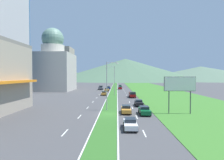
{
  "coord_description": "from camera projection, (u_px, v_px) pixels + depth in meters",
  "views": [
    {
      "loc": [
        1.63,
        -33.76,
        7.37
      ],
      "look_at": [
        -0.73,
        48.95,
        5.29
      ],
      "focal_mm": 28.79,
      "sensor_mm": 36.0,
      "label": 1
    }
  ],
  "objects": [
    {
      "name": "ground_plane",
      "position": [
        108.0,
        114.0,
        33.97
      ],
      "size": [
        600.0,
        600.0,
        0.0
      ],
      "primitive_type": "plane",
      "color": "#424244"
    },
    {
      "name": "grass_median",
      "position": [
        114.0,
        89.0,
        93.92
      ],
      "size": [
        3.2,
        240.0,
        0.06
      ],
      "primitive_type": "cube",
      "color": "#2D6023",
      "rests_on": "ground_plane"
    },
    {
      "name": "grass_verge_right",
      "position": [
        154.0,
        90.0,
        93.34
      ],
      "size": [
        24.0,
        240.0,
        0.06
      ],
      "primitive_type": "cube",
      "color": "#387028",
      "rests_on": "ground_plane"
    },
    {
      "name": "lane_dash_left_1",
      "position": [
        65.0,
        133.0,
        23.1
      ],
      "size": [
        0.16,
        2.8,
        0.01
      ],
      "primitive_type": "cube",
      "color": "silver",
      "rests_on": "ground_plane"
    },
    {
      "name": "lane_dash_left_2",
      "position": [
        79.0,
        117.0,
        32.07
      ],
      "size": [
        0.16,
        2.8,
        0.01
      ],
      "primitive_type": "cube",
      "color": "silver",
      "rests_on": "ground_plane"
    },
    {
      "name": "lane_dash_left_3",
      "position": [
        88.0,
        108.0,
        41.04
      ],
      "size": [
        0.16,
        2.8,
        0.01
      ],
      "primitive_type": "cube",
      "color": "silver",
      "rests_on": "ground_plane"
    },
    {
      "name": "lane_dash_left_4",
      "position": [
        93.0,
        102.0,
        50.01
      ],
      "size": [
        0.16,
        2.8,
        0.01
      ],
      "primitive_type": "cube",
      "color": "silver",
      "rests_on": "ground_plane"
    },
    {
      "name": "lane_dash_left_5",
      "position": [
        97.0,
        98.0,
        58.97
      ],
      "size": [
        0.16,
        2.8,
        0.01
      ],
      "primitive_type": "cube",
      "color": "silver",
      "rests_on": "ground_plane"
    },
    {
      "name": "lane_dash_left_6",
      "position": [
        99.0,
        95.0,
        67.94
      ],
      "size": [
        0.16,
        2.8,
        0.01
      ],
      "primitive_type": "cube",
      "color": "silver",
      "rests_on": "ground_plane"
    },
    {
      "name": "lane_dash_left_7",
      "position": [
        101.0,
        93.0,
        76.91
      ],
      "size": [
        0.16,
        2.8,
        0.01
      ],
      "primitive_type": "cube",
      "color": "silver",
      "rests_on": "ground_plane"
    },
    {
      "name": "lane_dash_left_8",
      "position": [
        103.0,
        91.0,
        85.88
      ],
      "size": [
        0.16,
        2.8,
        0.01
      ],
      "primitive_type": "cube",
      "color": "silver",
      "rests_on": "ground_plane"
    },
    {
      "name": "lane_dash_left_9",
      "position": [
        104.0,
        89.0,
        94.85
      ],
      "size": [
        0.16,
        2.8,
        0.01
      ],
      "primitive_type": "cube",
      "color": "silver",
      "rests_on": "ground_plane"
    },
    {
      "name": "lane_dash_left_10",
      "position": [
        105.0,
        88.0,
        103.82
      ],
      "size": [
        0.16,
        2.8,
        0.01
      ],
      "primitive_type": "cube",
      "color": "silver",
      "rests_on": "ground_plane"
    },
    {
      "name": "lane_dash_left_11",
      "position": [
        106.0,
        87.0,
        112.79
      ],
      "size": [
        0.16,
        2.8,
        0.01
      ],
      "primitive_type": "cube",
      "color": "silver",
      "rests_on": "ground_plane"
    },
    {
      "name": "lane_dash_left_12",
      "position": [
        107.0,
        86.0,
        121.76
      ],
      "size": [
        0.16,
        2.8,
        0.01
      ],
      "primitive_type": "cube",
      "color": "silver",
      "rests_on": "ground_plane"
    },
    {
      "name": "lane_dash_left_13",
      "position": [
        108.0,
        86.0,
        130.73
      ],
      "size": [
        0.16,
        2.8,
        0.01
      ],
      "primitive_type": "cube",
      "color": "silver",
      "rests_on": "ground_plane"
    },
    {
      "name": "lane_dash_left_14",
      "position": [
        108.0,
        85.0,
        139.7
      ],
      "size": [
        0.16,
        2.8,
        0.01
      ],
      "primitive_type": "cube",
      "color": "silver",
      "rests_on": "ground_plane"
    },
    {
      "name": "lane_dash_right_1",
      "position": [
        144.0,
        133.0,
        22.81
      ],
      "size": [
        0.16,
        2.8,
        0.01
      ],
      "primitive_type": "cube",
      "color": "silver",
      "rests_on": "ground_plane"
    },
    {
      "name": "lane_dash_right_2",
      "position": [
        137.0,
        117.0,
        31.78
      ],
      "size": [
        0.16,
        2.8,
        0.01
      ],
      "primitive_type": "cube",
      "color": "silver",
      "rests_on": "ground_plane"
    },
    {
      "name": "lane_dash_right_3",
      "position": [
        132.0,
        108.0,
        40.74
      ],
      "size": [
        0.16,
        2.8,
        0.01
      ],
      "primitive_type": "cube",
      "color": "silver",
      "rests_on": "ground_plane"
    },
    {
      "name": "lane_dash_right_4",
      "position": [
        130.0,
        102.0,
        49.71
      ],
      "size": [
        0.16,
        2.8,
        0.01
      ],
      "primitive_type": "cube",
      "color": "silver",
      "rests_on": "ground_plane"
    },
    {
      "name": "lane_dash_right_5",
      "position": [
        128.0,
        98.0,
        58.68
      ],
      "size": [
        0.16,
        2.8,
        0.01
      ],
      "primitive_type": "cube",
      "color": "silver",
      "rests_on": "ground_plane"
    },
    {
      "name": "lane_dash_right_6",
      "position": [
        126.0,
        95.0,
        67.65
      ],
      "size": [
        0.16,
        2.8,
        0.01
      ],
      "primitive_type": "cube",
      "color": "silver",
      "rests_on": "ground_plane"
    },
    {
      "name": "lane_dash_right_7",
      "position": [
        125.0,
        93.0,
        76.62
      ],
      "size": [
        0.16,
        2.8,
        0.01
      ],
      "primitive_type": "cube",
      "color": "silver",
      "rests_on": "ground_plane"
    },
    {
      "name": "lane_dash_right_8",
      "position": [
        124.0,
        91.0,
        85.59
      ],
      "size": [
        0.16,
        2.8,
        0.01
      ],
      "primitive_type": "cube",
      "color": "silver",
      "rests_on": "ground_plane"
    },
    {
      "name": "lane_dash_right_9",
      "position": [
        124.0,
        89.0,
        94.56
      ],
      "size": [
        0.16,
        2.8,
        0.01
      ],
      "primitive_type": "cube",
      "color": "silver",
      "rests_on": "ground_plane"
    },
    {
      "name": "lane_dash_right_10",
      "position": [
        123.0,
        88.0,
        103.53
      ],
      "size": [
        0.16,
        2.8,
        0.01
      ],
      "primitive_type": "cube",
      "color": "silver",
      "rests_on": "ground_plane"
    },
    {
      "name": "lane_dash_right_11",
      "position": [
        123.0,
        87.0,
        112.5
      ],
      "size": [
        0.16,
        2.8,
        0.01
      ],
      "primitive_type": "cube",
      "color": "silver",
      "rests_on": "ground_plane"
    },
    {
      "name": "lane_dash_right_12",
      "position": [
        122.0,
        86.0,
        121.47
      ],
      "size": [
        0.16,
        2.8,
        0.01
      ],
      "primitive_type": "cube",
      "color": "silver",
      "rests_on": "ground_plane"
    },
    {
      "name": "lane_dash_right_13",
      "position": [
        122.0,
        86.0,
        130.44
      ],
      "size": [
        0.16,
        2.8,
        0.01
      ],
      "primitive_type": "cube",
      "color": "silver",
      "rests_on": "ground_plane"
    },
    {
      "name": "lane_dash_right_14",
      "position": [
        122.0,
        85.0,
        139.41
      ],
      "size": [
        0.16,
        2.8,
        0.01
      ],
      "primitive_type": "cube",
      "color": "silver",
      "rests_on": "ground_plane"
    },
    {
      "name": "edge_line_median_left",
      "position": [
        111.0,
        90.0,
        93.98
      ],
      "size": [
        0.16,
        240.0,
        0.01
      ],
      "primitive_type": "cube",
      "color": "silver",
      "rests_on": "ground_plane"
    },
    {
      "name": "edge_line_median_right",
      "position": [
        117.0,
        90.0,
        93.88
      ],
      "size": [
        0.16,
        240.0,
        0.01
      ],
      "primitive_type": "cube",
      "color": "silver",
      "rests_on": "ground_plane"
    },
    {
      "name": "domed_building",
      "position": [
        53.0,
        66.0,
        87.99
      ],
      "size": [
        18.86,
        18.86,
        30.54
      ],
      "color": "#B7B2A8",
      "rests_on": "ground_plane"
    },
    {
      "name": "midrise_colored",
      "position": [
        62.0,
        67.0,
        118.0
      ],
      "size": [
        13.75,
        13.75,
        25.54
      ],
      "primitive_type": "cube",
      "color": "#9E9384",
      "rests_on": "ground_plane"
    },
    {
      "name": "hill_far_left",
      "position": [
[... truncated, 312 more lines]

